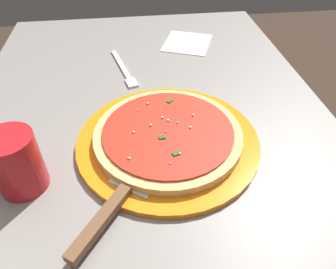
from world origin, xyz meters
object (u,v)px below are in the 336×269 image
Objects in this scene: pizza at (168,134)px; napkin_folded_right at (187,43)px; fork at (124,70)px; serving_plate at (168,141)px; cup_tall_drink at (16,163)px; pizza_server at (117,201)px.

napkin_folded_right is (-0.40, 0.11, -0.02)m from pizza.
napkin_folded_right is 0.22m from fork.
serving_plate is 0.28m from fork.
cup_tall_drink is at bearing -26.07° from fork.
serving_plate is at bearing 18.94° from pizza.
pizza_server is at bearing -34.98° from serving_plate.
pizza is (-0.00, -0.00, 0.02)m from serving_plate.
cup_tall_drink is 0.58m from napkin_folded_right.
fork is (-0.27, -0.07, -0.00)m from serving_plate.
cup_tall_drink is at bearing -36.33° from napkin_folded_right.
fork is (-0.27, -0.07, -0.02)m from pizza.
fork is at bearing -164.77° from pizza.
pizza_server is at bearing -20.45° from napkin_folded_right.
cup_tall_drink is at bearing -74.02° from serving_plate.
fork reaches higher than napkin_folded_right.
cup_tall_drink reaches higher than pizza.
cup_tall_drink is 0.54× the size of fork.
pizza is at bearing -14.87° from napkin_folded_right.
pizza reaches higher than napkin_folded_right.
pizza reaches higher than fork.
napkin_folded_right is 0.72× the size of fork.
napkin_folded_right is at bearing 126.17° from fork.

